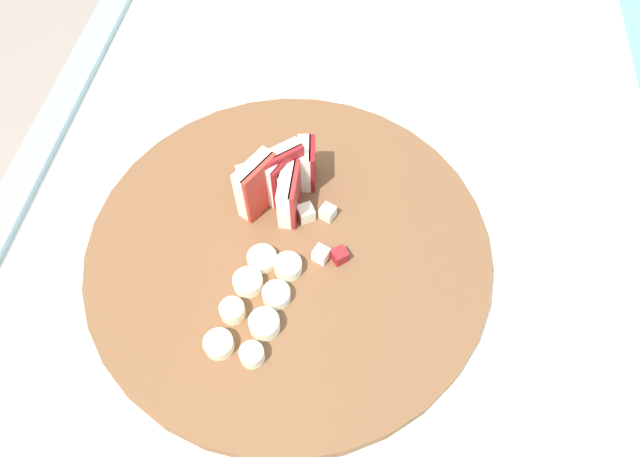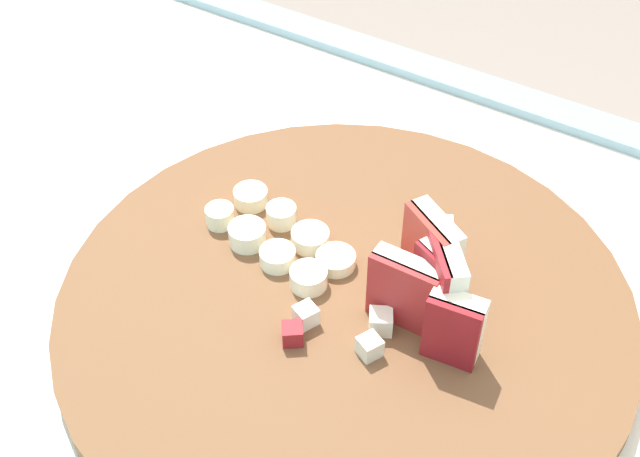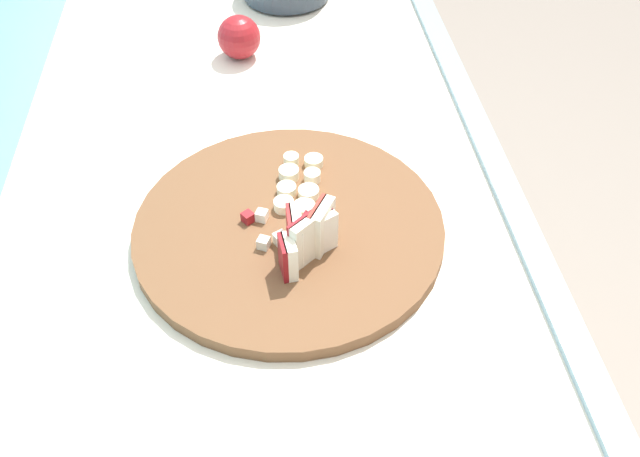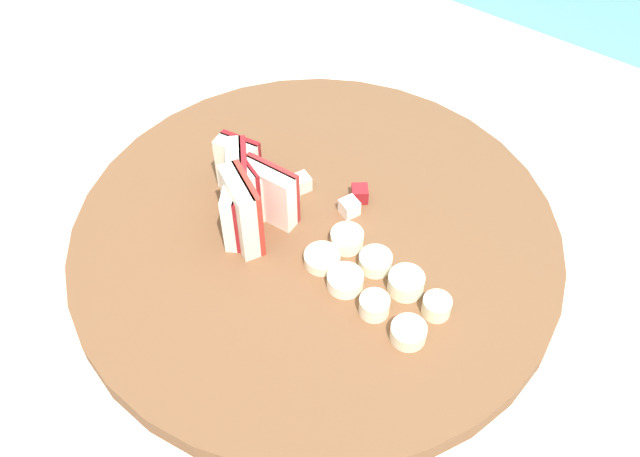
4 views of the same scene
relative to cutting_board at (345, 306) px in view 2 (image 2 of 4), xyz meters
The scene contains 4 objects.
cutting_board is the anchor object (origin of this frame).
apple_wedge_fan 0.07m from the cutting_board, 163.16° to the right, with size 0.09×0.08×0.07m.
apple_dice_pile 0.04m from the cutting_board, 142.96° to the left, with size 0.08×0.09×0.02m.
banana_slice_rows 0.08m from the cutting_board, 14.86° to the right, with size 0.13×0.08×0.02m.
Camera 2 is at (-0.30, 0.31, 1.40)m, focal length 46.61 mm.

